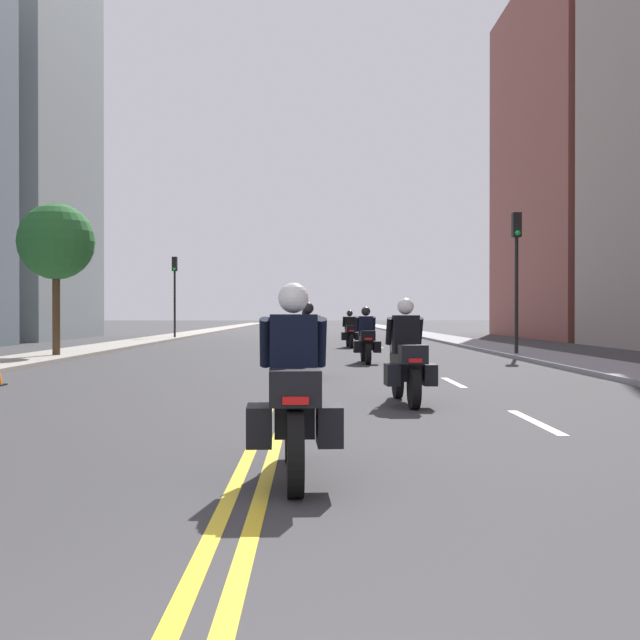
{
  "coord_description": "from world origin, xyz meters",
  "views": [
    {
      "loc": [
        0.51,
        -2.34,
        1.4
      ],
      "look_at": [
        0.79,
        26.44,
        1.2
      ],
      "focal_mm": 44.83,
      "sensor_mm": 36.0,
      "label": 1
    }
  ],
  "objects_px": {
    "street_tree_0": "(56,242)",
    "traffic_light_near": "(517,258)",
    "motorcycle_4": "(305,335)",
    "motorcycle_2": "(308,347)",
    "motorcycle_6": "(308,330)",
    "motorcycle_1": "(407,362)",
    "motorcycle_3": "(366,341)",
    "traffic_light_far": "(175,283)",
    "motorcycle_5": "(350,333)",
    "motorcycle_0": "(294,401)"
  },
  "relations": [
    {
      "from": "motorcycle_1",
      "to": "traffic_light_far",
      "type": "height_order",
      "value": "traffic_light_far"
    },
    {
      "from": "motorcycle_3",
      "to": "motorcycle_5",
      "type": "bearing_deg",
      "value": 88.97
    },
    {
      "from": "motorcycle_1",
      "to": "street_tree_0",
      "type": "height_order",
      "value": "street_tree_0"
    },
    {
      "from": "motorcycle_6",
      "to": "street_tree_0",
      "type": "relative_size",
      "value": 0.45
    },
    {
      "from": "motorcycle_0",
      "to": "motorcycle_3",
      "type": "relative_size",
      "value": 0.95
    },
    {
      "from": "traffic_light_near",
      "to": "motorcycle_5",
      "type": "bearing_deg",
      "value": 124.92
    },
    {
      "from": "motorcycle_0",
      "to": "motorcycle_3",
      "type": "distance_m",
      "value": 16.18
    },
    {
      "from": "motorcycle_3",
      "to": "street_tree_0",
      "type": "bearing_deg",
      "value": 164.6
    },
    {
      "from": "motorcycle_3",
      "to": "street_tree_0",
      "type": "relative_size",
      "value": 0.46
    },
    {
      "from": "motorcycle_0",
      "to": "motorcycle_2",
      "type": "height_order",
      "value": "motorcycle_0"
    },
    {
      "from": "motorcycle_5",
      "to": "street_tree_0",
      "type": "xyz_separation_m",
      "value": [
        -9.69,
        -8.19,
        3.04
      ]
    },
    {
      "from": "street_tree_0",
      "to": "motorcycle_1",
      "type": "bearing_deg",
      "value": -53.44
    },
    {
      "from": "motorcycle_3",
      "to": "traffic_light_far",
      "type": "xyz_separation_m",
      "value": [
        -9.27,
        22.03,
        2.55
      ]
    },
    {
      "from": "motorcycle_4",
      "to": "motorcycle_5",
      "type": "bearing_deg",
      "value": 73.26
    },
    {
      "from": "motorcycle_1",
      "to": "motorcycle_5",
      "type": "relative_size",
      "value": 1.02
    },
    {
      "from": "street_tree_0",
      "to": "motorcycle_6",
      "type": "bearing_deg",
      "value": 60.71
    },
    {
      "from": "street_tree_0",
      "to": "traffic_light_near",
      "type": "bearing_deg",
      "value": 3.21
    },
    {
      "from": "traffic_light_near",
      "to": "traffic_light_far",
      "type": "relative_size",
      "value": 1.02
    },
    {
      "from": "motorcycle_5",
      "to": "traffic_light_near",
      "type": "xyz_separation_m",
      "value": [
        5.13,
        -7.36,
        2.62
      ]
    },
    {
      "from": "motorcycle_1",
      "to": "street_tree_0",
      "type": "relative_size",
      "value": 0.45
    },
    {
      "from": "motorcycle_5",
      "to": "traffic_light_far",
      "type": "distance_m",
      "value": 14.89
    },
    {
      "from": "motorcycle_3",
      "to": "traffic_light_far",
      "type": "relative_size",
      "value": 0.48
    },
    {
      "from": "motorcycle_2",
      "to": "traffic_light_near",
      "type": "relative_size",
      "value": 0.48
    },
    {
      "from": "motorcycle_2",
      "to": "traffic_light_near",
      "type": "xyz_separation_m",
      "value": [
        6.81,
        8.54,
        2.58
      ]
    },
    {
      "from": "motorcycle_1",
      "to": "motorcycle_3",
      "type": "distance_m",
      "value": 10.41
    },
    {
      "from": "motorcycle_6",
      "to": "traffic_light_near",
      "type": "xyz_separation_m",
      "value": [
        6.94,
        -13.21,
        2.61
      ]
    },
    {
      "from": "motorcycle_1",
      "to": "motorcycle_5",
      "type": "bearing_deg",
      "value": 87.0
    },
    {
      "from": "motorcycle_4",
      "to": "motorcycle_5",
      "type": "distance_m",
      "value": 5.37
    },
    {
      "from": "motorcycle_4",
      "to": "traffic_light_far",
      "type": "bearing_deg",
      "value": 117.73
    },
    {
      "from": "motorcycle_1",
      "to": "street_tree_0",
      "type": "distance_m",
      "value": 16.36
    },
    {
      "from": "motorcycle_0",
      "to": "motorcycle_4",
      "type": "xyz_separation_m",
      "value": [
        -0.1,
        21.73,
        -0.01
      ]
    },
    {
      "from": "traffic_light_near",
      "to": "street_tree_0",
      "type": "height_order",
      "value": "street_tree_0"
    },
    {
      "from": "motorcycle_2",
      "to": "motorcycle_3",
      "type": "xyz_separation_m",
      "value": [
        1.64,
        5.2,
        -0.04
      ]
    },
    {
      "from": "motorcycle_1",
      "to": "street_tree_0",
      "type": "bearing_deg",
      "value": 123.85
    },
    {
      "from": "motorcycle_5",
      "to": "motorcycle_6",
      "type": "height_order",
      "value": "motorcycle_6"
    },
    {
      "from": "motorcycle_0",
      "to": "motorcycle_6",
      "type": "height_order",
      "value": "motorcycle_0"
    },
    {
      "from": "motorcycle_3",
      "to": "motorcycle_2",
      "type": "bearing_deg",
      "value": -108.31
    },
    {
      "from": "motorcycle_0",
      "to": "motorcycle_5",
      "type": "bearing_deg",
      "value": 83.75
    },
    {
      "from": "motorcycle_0",
      "to": "traffic_light_near",
      "type": "bearing_deg",
      "value": 67.99
    },
    {
      "from": "motorcycle_2",
      "to": "motorcycle_6",
      "type": "height_order",
      "value": "motorcycle_2"
    },
    {
      "from": "motorcycle_5",
      "to": "motorcycle_1",
      "type": "bearing_deg",
      "value": -92.85
    },
    {
      "from": "motorcycle_4",
      "to": "motorcycle_5",
      "type": "relative_size",
      "value": 0.99
    },
    {
      "from": "motorcycle_3",
      "to": "motorcycle_5",
      "type": "distance_m",
      "value": 10.69
    },
    {
      "from": "motorcycle_5",
      "to": "motorcycle_6",
      "type": "bearing_deg",
      "value": 104.59
    },
    {
      "from": "motorcycle_4",
      "to": "street_tree_0",
      "type": "distance_m",
      "value": 8.98
    },
    {
      "from": "motorcycle_2",
      "to": "motorcycle_5",
      "type": "bearing_deg",
      "value": 84.61
    },
    {
      "from": "motorcycle_4",
      "to": "street_tree_0",
      "type": "relative_size",
      "value": 0.43
    },
    {
      "from": "motorcycle_0",
      "to": "traffic_light_near",
      "type": "distance_m",
      "value": 20.77
    },
    {
      "from": "motorcycle_0",
      "to": "street_tree_0",
      "type": "xyz_separation_m",
      "value": [
        -7.95,
        18.6,
        3.01
      ]
    },
    {
      "from": "motorcycle_1",
      "to": "motorcycle_2",
      "type": "distance_m",
      "value": 5.44
    }
  ]
}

